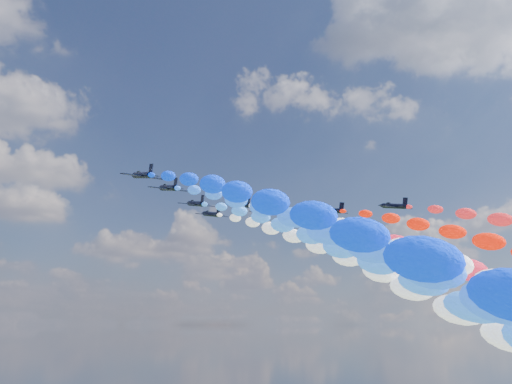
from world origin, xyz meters
TOP-DOWN VIEW (x-y plane):
  - jet_0 at (-31.47, -5.00)m, footprint 9.02×12.13m
  - trail_0 at (-31.47, -63.40)m, footprint 5.53×112.72m
  - jet_1 at (-22.75, 2.65)m, footprint 8.99×12.11m
  - trail_1 at (-22.75, -55.75)m, footprint 5.53×112.72m
  - jet_2 at (-10.39, 14.93)m, footprint 9.19×12.25m
  - trail_2 at (-10.39, -43.47)m, footprint 5.53×112.72m
  - jet_3 at (-0.31, 10.60)m, footprint 9.36×12.37m
  - trail_3 at (-0.31, -47.80)m, footprint 5.53×112.72m
  - jet_4 at (-0.83, 25.42)m, footprint 8.66×11.87m
  - trail_4 at (-0.83, -32.98)m, footprint 5.53×112.72m
  - jet_5 at (9.57, 15.38)m, footprint 8.95×12.08m
  - trail_5 at (9.57, -43.02)m, footprint 5.53×112.72m
  - jet_6 at (22.76, 4.74)m, footprint 9.38×12.39m
  - jet_7 at (32.55, -7.79)m, footprint 9.36×12.37m

SIDE VIEW (x-z plane):
  - trail_0 at x=-31.47m, z-range 48.15..94.11m
  - trail_1 at x=-22.75m, z-range 48.15..94.11m
  - trail_2 at x=-10.39m, z-range 48.15..94.11m
  - trail_3 at x=-0.31m, z-range 48.15..94.11m
  - trail_4 at x=-0.83m, z-range 48.15..94.11m
  - trail_5 at x=9.57m, z-range 48.15..94.11m
  - jet_0 at x=-31.47m, z-range 89.92..94.72m
  - jet_1 at x=-22.75m, z-range 89.92..94.72m
  - jet_2 at x=-10.39m, z-range 89.92..94.72m
  - jet_3 at x=-0.31m, z-range 89.92..94.72m
  - jet_4 at x=-0.83m, z-range 89.92..94.72m
  - jet_5 at x=9.57m, z-range 89.92..94.72m
  - jet_6 at x=22.76m, z-range 89.92..94.72m
  - jet_7 at x=32.55m, z-range 89.92..94.72m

